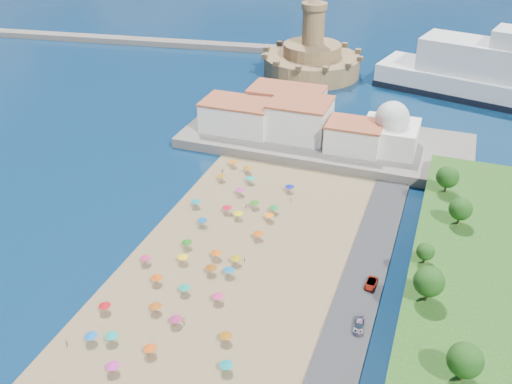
% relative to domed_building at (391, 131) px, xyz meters
% --- Properties ---
extents(ground, '(700.00, 700.00, 0.00)m').
position_rel_domed_building_xyz_m(ground, '(-30.00, -71.00, -8.97)').
color(ground, '#071938').
rests_on(ground, ground).
extents(terrace, '(90.00, 36.00, 3.00)m').
position_rel_domed_building_xyz_m(terrace, '(-20.00, 2.00, -7.47)').
color(terrace, '#59544C').
rests_on(terrace, ground).
extents(jetty, '(18.00, 70.00, 2.40)m').
position_rel_domed_building_xyz_m(jetty, '(-42.00, 37.00, -7.77)').
color(jetty, '#59544C').
rests_on(jetty, ground).
extents(breakwater, '(199.03, 34.77, 2.60)m').
position_rel_domed_building_xyz_m(breakwater, '(-140.00, 82.00, -7.67)').
color(breakwater, '#59544C').
rests_on(breakwater, ground).
extents(waterfront_buildings, '(57.00, 29.00, 11.00)m').
position_rel_domed_building_xyz_m(waterfront_buildings, '(-33.05, 2.64, -1.10)').
color(waterfront_buildings, silver).
rests_on(waterfront_buildings, terrace).
extents(domed_building, '(16.00, 16.00, 15.00)m').
position_rel_domed_building_xyz_m(domed_building, '(0.00, 0.00, 0.00)').
color(domed_building, silver).
rests_on(domed_building, terrace).
extents(fortress, '(40.00, 40.00, 32.40)m').
position_rel_domed_building_xyz_m(fortress, '(-42.00, 67.00, -2.29)').
color(fortress, olive).
rests_on(fortress, ground).
extents(beach_parasols, '(31.29, 117.69, 2.20)m').
position_rel_domed_building_xyz_m(beach_parasols, '(-31.04, -81.53, -6.83)').
color(beach_parasols, gray).
rests_on(beach_parasols, beach).
extents(beachgoers, '(30.32, 102.08, 1.79)m').
position_rel_domed_building_xyz_m(beachgoers, '(-29.40, -69.75, -7.89)').
color(beachgoers, tan).
rests_on(beachgoers, beach).
extents(parked_cars, '(2.56, 49.05, 1.45)m').
position_rel_domed_building_xyz_m(parked_cars, '(6.00, -79.60, -7.60)').
color(parked_cars, gray).
rests_on(parked_cars, promenade).
extents(hillside_trees, '(13.50, 111.88, 7.73)m').
position_rel_domed_building_xyz_m(hillside_trees, '(19.47, -78.79, 1.29)').
color(hillside_trees, '#382314').
rests_on(hillside_trees, hillside).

